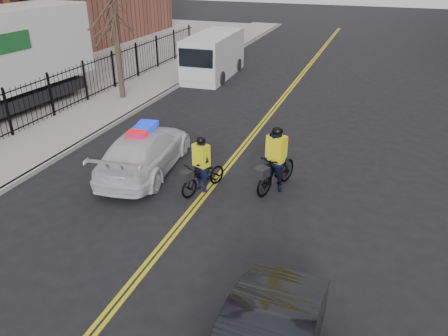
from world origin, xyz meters
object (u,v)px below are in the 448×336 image
cyclist_far (275,165)px  police_cruiser (145,151)px  cyclist_near (201,172)px  cargo_van (213,56)px

cyclist_far → police_cruiser: bearing=-158.5°
police_cruiser → cyclist_far: (4.47, 0.18, 0.11)m
police_cruiser → cyclist_far: 4.47m
police_cruiser → cyclist_near: bearing=156.9°
cargo_van → cyclist_far: 14.25m
police_cruiser → cyclist_near: (2.34, -0.67, -0.09)m
police_cruiser → cargo_van: cargo_van is taller
cargo_van → cyclist_near: (4.80, -13.31, -0.57)m
cargo_van → cyclist_near: bearing=-72.5°
police_cruiser → cyclist_near: size_ratio=2.63×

